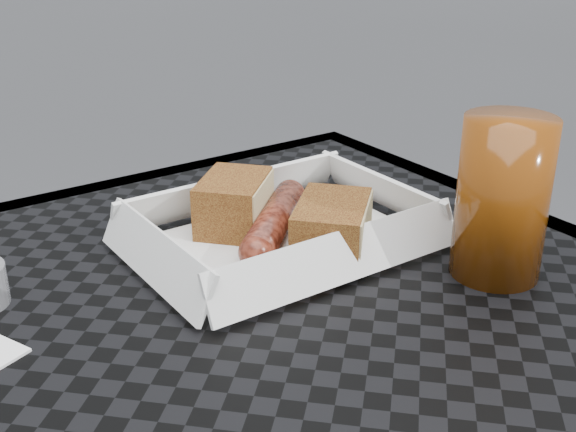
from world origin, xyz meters
name	(u,v)px	position (x,y,z in m)	size (l,w,h in m)	color
food_tray	(281,242)	(0.16, 0.16, 0.75)	(0.22, 0.15, 0.00)	white
bratwurst	(275,221)	(0.15, 0.17, 0.76)	(0.12, 0.11, 0.03)	maroon
bread_near	(234,203)	(0.14, 0.21, 0.77)	(0.07, 0.05, 0.05)	brown
bread_far	(332,226)	(0.18, 0.12, 0.77)	(0.08, 0.06, 0.04)	brown
veg_garnish	(377,240)	(0.22, 0.11, 0.75)	(0.03, 0.03, 0.00)	#FF530B
drink_glass	(502,199)	(0.26, 0.02, 0.81)	(0.07, 0.07, 0.13)	#622C08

